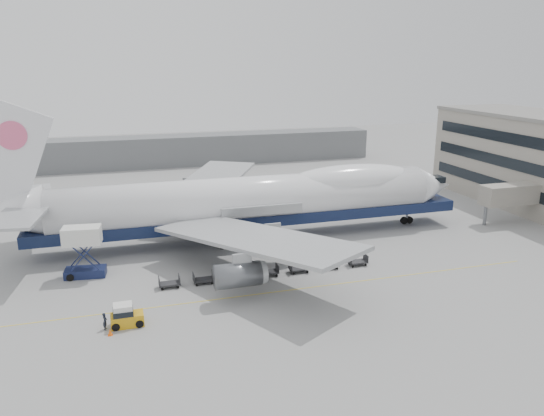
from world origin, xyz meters
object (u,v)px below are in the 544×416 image
object	(u,v)px
baggage_tug	(126,316)
ground_worker	(105,321)
airliner	(253,200)
catering_truck	(83,248)

from	to	relation	value
baggage_tug	ground_worker	bearing A→B (deg)	-174.33
airliner	baggage_tug	bearing A→B (deg)	-130.40
baggage_tug	airliner	bearing A→B (deg)	49.19
airliner	baggage_tug	size ratio (longest dim) A/B	22.11
airliner	baggage_tug	distance (m)	28.14
airliner	ground_worker	distance (m)	29.53
catering_truck	ground_worker	size ratio (longest dim) A/B	3.59
catering_truck	baggage_tug	bearing A→B (deg)	-66.95
airliner	catering_truck	distance (m)	23.40
airliner	ground_worker	bearing A→B (deg)	-132.94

